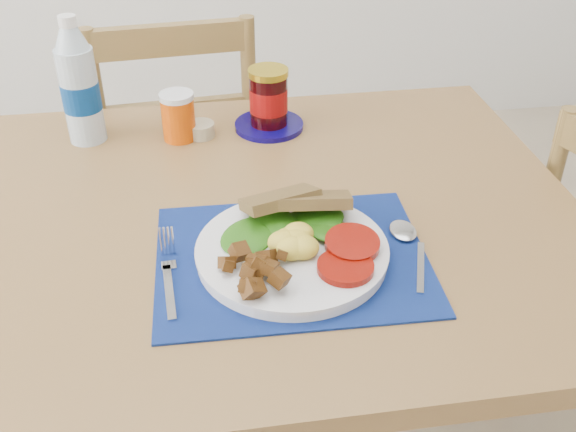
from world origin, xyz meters
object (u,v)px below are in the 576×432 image
object	(u,v)px
water_bottle	(80,88)
jam_on_saucer	(269,103)
breakfast_plate	(289,249)
chair_far	(177,141)
juice_glass	(178,118)

from	to	relation	value
water_bottle	jam_on_saucer	xyz separation A→B (m)	(0.37, -0.01, -0.05)
jam_on_saucer	breakfast_plate	bearing A→B (deg)	-93.59
chair_far	water_bottle	size ratio (longest dim) A/B	4.37
breakfast_plate	water_bottle	bearing A→B (deg)	118.62
breakfast_plate	water_bottle	xyz separation A→B (m)	(-0.34, 0.46, 0.09)
juice_glass	jam_on_saucer	distance (m)	0.19
water_bottle	breakfast_plate	bearing A→B (deg)	-53.52
juice_glass	jam_on_saucer	bearing A→B (deg)	5.89
chair_far	jam_on_saucer	bearing A→B (deg)	117.02
water_bottle	chair_far	bearing A→B (deg)	62.89
jam_on_saucer	juice_glass	bearing A→B (deg)	-174.11
chair_far	breakfast_plate	bearing A→B (deg)	97.97
chair_far	jam_on_saucer	xyz separation A→B (m)	(0.20, -0.33, 0.24)
chair_far	juice_glass	distance (m)	0.42
chair_far	juice_glass	size ratio (longest dim) A/B	12.03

